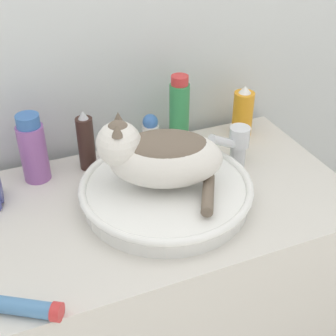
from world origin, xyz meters
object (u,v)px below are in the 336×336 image
at_px(hairspray_can_black, 86,142).
at_px(cat, 159,154).
at_px(mouthwash_bottle, 33,149).
at_px(spray_bottle_trigger, 243,113).
at_px(faucet, 236,144).
at_px(shampoo_bottle_tall, 179,114).
at_px(cream_tube, 22,307).
at_px(deodorant_stick, 151,135).

bearing_deg(hairspray_can_black, cat, -60.60).
height_order(mouthwash_bottle, hairspray_can_black, mouthwash_bottle).
bearing_deg(spray_bottle_trigger, faucet, -125.41).
distance_m(cat, shampoo_bottle_tall, 0.27).
relative_size(shampoo_bottle_tall, cream_tube, 1.47).
distance_m(faucet, cream_tube, 0.69).
height_order(faucet, spray_bottle_trigger, spray_bottle_trigger).
xyz_separation_m(mouthwash_bottle, spray_bottle_trigger, (0.63, -0.00, -0.02)).
height_order(shampoo_bottle_tall, deodorant_stick, shampoo_bottle_tall).
bearing_deg(shampoo_bottle_tall, spray_bottle_trigger, 0.00).
xyz_separation_m(shampoo_bottle_tall, cream_tube, (-0.52, -0.45, -0.09)).
bearing_deg(shampoo_bottle_tall, hairspray_can_black, 180.00).
distance_m(hairspray_can_black, cream_tube, 0.51).
bearing_deg(shampoo_bottle_tall, cat, -124.23).
relative_size(cat, deodorant_stick, 2.45).
relative_size(mouthwash_bottle, cream_tube, 1.22).
xyz_separation_m(mouthwash_bottle, hairspray_can_black, (0.14, 0.00, -0.01)).
distance_m(hairspray_can_black, spray_bottle_trigger, 0.49).
bearing_deg(spray_bottle_trigger, cat, -148.61).
bearing_deg(mouthwash_bottle, cream_tube, -102.96).
xyz_separation_m(faucet, mouthwash_bottle, (-0.52, 0.15, 0.02)).
distance_m(cat, hairspray_can_black, 0.26).
distance_m(faucet, hairspray_can_black, 0.41).
relative_size(mouthwash_bottle, hairspray_can_black, 1.09).
distance_m(cat, mouthwash_bottle, 0.35).
relative_size(cat, mouthwash_bottle, 1.64).
height_order(faucet, shampoo_bottle_tall, shampoo_bottle_tall).
xyz_separation_m(cat, deodorant_stick, (0.06, 0.22, -0.08)).
relative_size(spray_bottle_trigger, shampoo_bottle_tall, 0.71).
distance_m(deodorant_stick, cream_tube, 0.62).
xyz_separation_m(cat, mouthwash_bottle, (-0.27, 0.22, -0.05)).
bearing_deg(mouthwash_bottle, spray_bottle_trigger, -0.00).
relative_size(spray_bottle_trigger, cream_tube, 1.04).
xyz_separation_m(deodorant_stick, cream_tube, (-0.43, -0.45, -0.05)).
bearing_deg(spray_bottle_trigger, shampoo_bottle_tall, 180.00).
bearing_deg(mouthwash_bottle, faucet, -16.60).
bearing_deg(faucet, cream_tube, 8.11).
height_order(cat, mouthwash_bottle, cat).
bearing_deg(deodorant_stick, shampoo_bottle_tall, -0.00).
xyz_separation_m(faucet, cream_tube, (-0.62, -0.29, -0.06)).
bearing_deg(mouthwash_bottle, deodorant_stick, 0.00).
distance_m(mouthwash_bottle, spray_bottle_trigger, 0.63).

